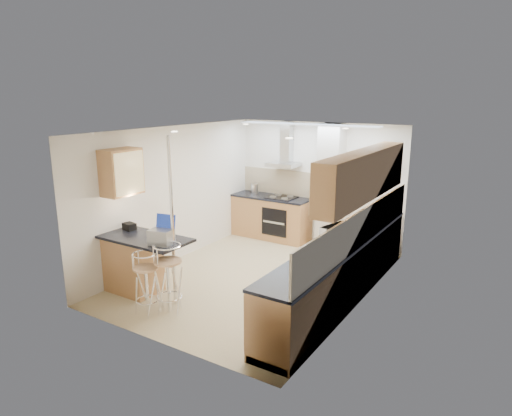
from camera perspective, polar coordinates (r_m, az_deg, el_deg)
The scene contains 16 objects.
ground at distance 7.86m, azimuth 0.11°, elevation -8.77°, with size 4.80×4.80×0.00m, color tan.
room_shell at distance 7.55m, azimuth 3.72°, elevation 2.51°, with size 3.64×4.84×2.51m.
right_counter at distance 7.06m, azimuth 10.58°, elevation -7.71°, with size 0.63×4.40×0.92m.
back_counter at distance 9.88m, azimuth 1.90°, elevation -1.12°, with size 1.70×0.63×0.92m.
peninsula at distance 7.30m, azimuth -13.64°, elevation -7.02°, with size 1.47×0.72×0.94m.
microwave at distance 6.73m, azimuth 10.35°, elevation -3.41°, with size 0.51×0.34×0.28m, color white.
laptop at distance 6.73m, azimuth -11.76°, elevation -3.54°, with size 0.32×0.24×0.22m, color #979A9E.
bag at distance 7.57m, azimuth -15.55°, elevation -2.23°, with size 0.20×0.15×0.11m, color black.
bar_stool_near at distance 6.70m, azimuth -13.54°, elevation -9.14°, with size 0.37×0.37×0.92m, color tan, non-canonical shape.
bar_stool_end at distance 6.66m, azimuth -10.89°, elevation -8.64°, with size 0.42×0.42×1.02m, color tan, non-canonical shape.
jar_a at distance 7.55m, azimuth 12.18°, elevation -1.88°, with size 0.12×0.12×0.19m, color beige.
jar_b at distance 8.02m, azimuth 15.30°, elevation -1.30°, with size 0.11×0.11×0.15m, color beige.
jar_c at distance 6.37m, azimuth 8.12°, elevation -4.70°, with size 0.14×0.14×0.20m, color #C3B69C.
jar_d at distance 6.26m, azimuth 10.22°, elevation -5.42°, with size 0.10×0.10×0.14m, color white.
bread_bin at distance 6.00m, azimuth 7.78°, elevation -5.82°, with size 0.32×0.41×0.22m, color beige.
kettle at distance 10.03m, azimuth -0.18°, elevation 2.46°, with size 0.16×0.16×0.22m, color silver.
Camera 1 is at (3.84, -6.14, 3.07)m, focal length 32.00 mm.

